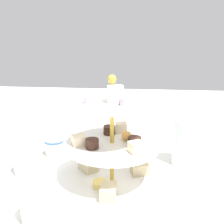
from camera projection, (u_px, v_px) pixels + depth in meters
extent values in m
plane|color=white|center=(112.00, 183.00, 0.69)|extent=(2.40, 2.40, 0.00)
cylinder|color=white|center=(112.00, 181.00, 0.68)|extent=(0.27, 0.27, 0.01)
cylinder|color=white|center=(112.00, 144.00, 0.66)|extent=(0.23, 0.23, 0.01)
cylinder|color=white|center=(112.00, 104.00, 0.63)|extent=(0.18, 0.18, 0.01)
cylinder|color=gold|center=(112.00, 134.00, 0.65)|extent=(0.01, 0.01, 0.26)
sphere|color=gold|center=(112.00, 79.00, 0.61)|extent=(0.02, 0.02, 0.02)
cube|color=#CCB78E|center=(88.00, 165.00, 0.73)|extent=(0.06, 0.06, 0.03)
cube|color=#CCB78E|center=(107.00, 192.00, 0.60)|extent=(0.05, 0.03, 0.03)
cube|color=#CCB78E|center=(141.00, 168.00, 0.71)|extent=(0.05, 0.06, 0.03)
cylinder|color=#E5C660|center=(100.00, 184.00, 0.65)|extent=(0.04, 0.04, 0.01)
cylinder|color=#381E14|center=(135.00, 141.00, 0.63)|extent=(0.03, 0.03, 0.02)
cylinder|color=#381E14|center=(109.00, 130.00, 0.71)|extent=(0.03, 0.03, 0.02)
cylinder|color=#381E14|center=(92.00, 144.00, 0.62)|extent=(0.03, 0.03, 0.02)
cube|color=beige|center=(136.00, 147.00, 0.60)|extent=(0.04, 0.04, 0.02)
cube|color=beige|center=(121.00, 127.00, 0.72)|extent=(0.03, 0.03, 0.02)
cube|color=beige|center=(79.00, 140.00, 0.64)|extent=(0.04, 0.04, 0.02)
sphere|color=gold|center=(126.00, 136.00, 0.66)|extent=(0.02, 0.02, 0.02)
cylinder|color=silver|center=(128.00, 101.00, 0.59)|extent=(0.03, 0.03, 0.02)
cylinder|color=silver|center=(117.00, 94.00, 0.67)|extent=(0.03, 0.03, 0.02)
cylinder|color=silver|center=(91.00, 99.00, 0.61)|extent=(0.03, 0.03, 0.02)
cylinder|color=white|center=(115.00, 94.00, 0.61)|extent=(0.04, 0.04, 0.04)
cube|color=silver|center=(103.00, 97.00, 0.67)|extent=(0.09, 0.05, 0.00)
cube|color=silver|center=(98.00, 105.00, 0.59)|extent=(0.08, 0.05, 0.00)
cylinder|color=silver|center=(185.00, 143.00, 0.77)|extent=(0.07, 0.07, 0.13)
cylinder|color=silver|center=(27.00, 161.00, 0.72)|extent=(0.06, 0.06, 0.07)
cylinder|color=white|center=(55.00, 154.00, 0.84)|extent=(0.09, 0.09, 0.01)
cylinder|color=white|center=(54.00, 146.00, 0.84)|extent=(0.06, 0.06, 0.04)
cylinder|color=#4772B2|center=(54.00, 141.00, 0.83)|extent=(0.06, 0.06, 0.01)
cube|color=silver|center=(111.00, 140.00, 0.95)|extent=(0.06, 0.17, 0.00)
cylinder|color=silver|center=(36.00, 204.00, 0.53)|extent=(0.06, 0.06, 0.08)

